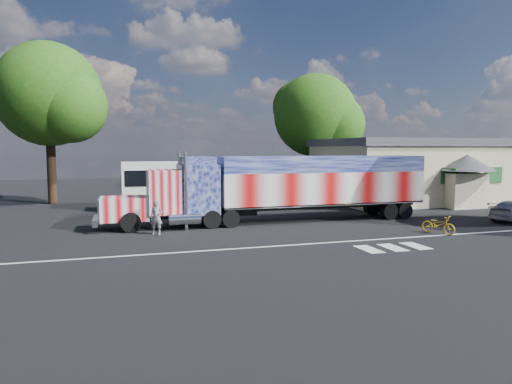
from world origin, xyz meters
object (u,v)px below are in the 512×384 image
object	(u,v)px
bicycle	(438,225)
tree_ne_a	(316,116)
coach_bus	(206,184)
woman	(156,217)
tree_nw_a	(50,95)
semi_truck	(285,186)

from	to	relation	value
bicycle	tree_ne_a	world-z (taller)	tree_ne_a
coach_bus	tree_ne_a	distance (m)	15.61
woman	tree_nw_a	size ratio (longest dim) A/B	0.14
woman	bicycle	xyz separation A→B (m)	(14.00, -4.07, -0.41)
woman	tree_ne_a	xyz separation A→B (m)	(16.71, 17.18, 6.70)
coach_bus	woman	world-z (taller)	coach_bus
semi_truck	tree_ne_a	xyz separation A→B (m)	(8.95, 15.17, 5.40)
coach_bus	bicycle	size ratio (longest dim) A/B	6.61
coach_bus	woman	size ratio (longest dim) A/B	6.76
semi_truck	tree_nw_a	bearing A→B (deg)	136.24
semi_truck	tree_nw_a	size ratio (longest dim) A/B	1.56
coach_bus	tree_ne_a	size ratio (longest dim) A/B	1.03
semi_truck	woman	size ratio (longest dim) A/B	11.26
coach_bus	tree_ne_a	bearing A→B (deg)	31.67
bicycle	tree_ne_a	bearing A→B (deg)	59.62
tree_nw_a	tree_ne_a	distance (m)	23.49
semi_truck	tree_ne_a	world-z (taller)	tree_ne_a
woman	semi_truck	bearing A→B (deg)	34.14
semi_truck	woman	bearing A→B (deg)	-165.46
bicycle	tree_nw_a	bearing A→B (deg)	112.97
bicycle	tree_nw_a	size ratio (longest dim) A/B	0.14
woman	tree_nw_a	bearing A→B (deg)	132.53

